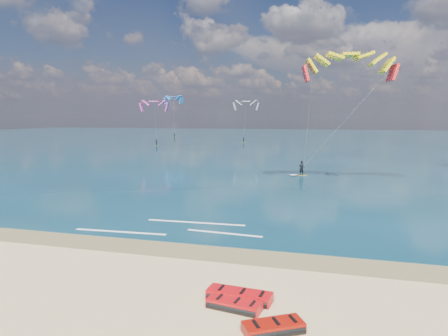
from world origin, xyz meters
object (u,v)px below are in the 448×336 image
Objects in this scene: packed_kite_right at (273,332)px; kitesurfer_main at (324,113)px; packed_kite_mid at (234,309)px; packed_kite_left at (239,300)px.

kitesurfer_main is at bearing 57.98° from packed_kite_right.
packed_kite_mid is at bearing 112.04° from packed_kite_right.
kitesurfer_main is (0.87, 30.74, 7.12)m from packed_kite_right.
packed_kite_left is at bearing 97.68° from packed_kite_mid.
packed_kite_right reaches higher than packed_kite_mid.
packed_kite_right is (1.54, -1.19, 0.00)m from packed_kite_mid.
packed_kite_mid is at bearing -103.25° from kitesurfer_main.
packed_kite_mid is 1.00× the size of packed_kite_right.
packed_kite_left is 0.19× the size of kitesurfer_main.
packed_kite_mid is at bearing -86.41° from packed_kite_left.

